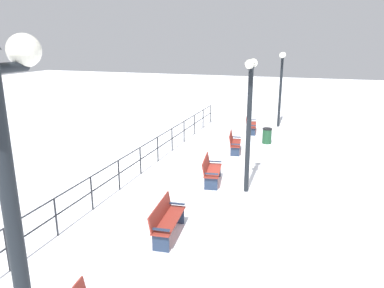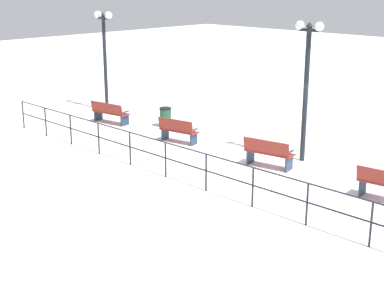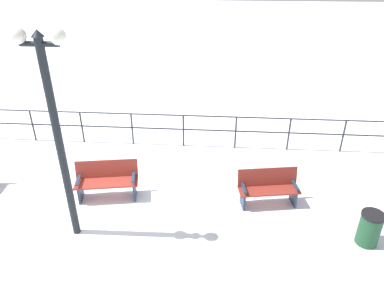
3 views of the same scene
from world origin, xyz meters
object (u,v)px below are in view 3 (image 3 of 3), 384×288
object	(u,v)px
lamppost_middle	(53,113)
bench_fourth	(268,187)
bench_third	(107,180)
trash_bin	(369,228)

from	to	relation	value
lamppost_middle	bench_fourth	bearing A→B (deg)	107.73
bench_third	trash_bin	bearing A→B (deg)	68.84
trash_bin	bench_third	bearing A→B (deg)	-101.46
lamppost_middle	trash_bin	size ratio (longest dim) A/B	5.69
bench_third	trash_bin	world-z (taller)	bench_third
trash_bin	lamppost_middle	bearing A→B (deg)	-88.66
bench_third	bench_fourth	world-z (taller)	bench_third
bench_third	bench_fourth	size ratio (longest dim) A/B	1.05
bench_third	lamppost_middle	world-z (taller)	lamppost_middle
bench_fourth	trash_bin	xyz separation A→B (m)	(1.22, 1.95, -0.07)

